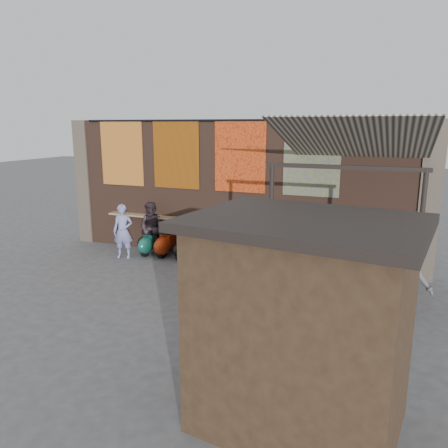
# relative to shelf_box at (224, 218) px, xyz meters

# --- Properties ---
(ground) EXTENTS (70.00, 70.00, 0.00)m
(ground) POSITION_rel_shelf_box_xyz_m (0.11, -2.30, -1.26)
(ground) COLOR #474749
(ground) RESTS_ON ground
(brick_wall) EXTENTS (10.00, 0.40, 4.00)m
(brick_wall) POSITION_rel_shelf_box_xyz_m (0.11, 0.40, 0.74)
(brick_wall) COLOR brown
(brick_wall) RESTS_ON ground
(pier_left) EXTENTS (0.50, 0.50, 4.00)m
(pier_left) POSITION_rel_shelf_box_xyz_m (-5.09, 0.40, 0.74)
(pier_left) COLOR #4C4238
(pier_left) RESTS_ON ground
(pier_right) EXTENTS (0.50, 0.50, 4.00)m
(pier_right) POSITION_rel_shelf_box_xyz_m (5.31, 0.40, 0.74)
(pier_right) COLOR #4C4238
(pier_right) RESTS_ON ground
(eating_counter) EXTENTS (8.00, 0.32, 0.05)m
(eating_counter) POSITION_rel_shelf_box_xyz_m (0.11, 0.03, -0.16)
(eating_counter) COLOR #9E7A51
(eating_counter) RESTS_ON brick_wall
(shelf_box) EXTENTS (0.64, 0.30, 0.27)m
(shelf_box) POSITION_rel_shelf_box_xyz_m (0.00, 0.00, 0.00)
(shelf_box) COLOR white
(shelf_box) RESTS_ON eating_counter
(tapestry_redgold) EXTENTS (1.50, 0.02, 2.00)m
(tapestry_redgold) POSITION_rel_shelf_box_xyz_m (-3.49, 0.18, 1.74)
(tapestry_redgold) COLOR maroon
(tapestry_redgold) RESTS_ON brick_wall
(tapestry_sun) EXTENTS (1.50, 0.02, 2.00)m
(tapestry_sun) POSITION_rel_shelf_box_xyz_m (-1.59, 0.18, 1.74)
(tapestry_sun) COLOR orange
(tapestry_sun) RESTS_ON brick_wall
(tapestry_orange) EXTENTS (1.50, 0.02, 2.00)m
(tapestry_orange) POSITION_rel_shelf_box_xyz_m (0.41, 0.18, 1.74)
(tapestry_orange) COLOR #E3541C
(tapestry_orange) RESTS_ON brick_wall
(tapestry_multi) EXTENTS (1.50, 0.02, 2.00)m
(tapestry_multi) POSITION_rel_shelf_box_xyz_m (2.41, 0.18, 1.74)
(tapestry_multi) COLOR navy
(tapestry_multi) RESTS_ON brick_wall
(hang_rail) EXTENTS (9.50, 0.06, 0.06)m
(hang_rail) POSITION_rel_shelf_box_xyz_m (0.11, 0.17, 2.72)
(hang_rail) COLOR black
(hang_rail) RESTS_ON brick_wall
(scooter_stool_0) EXTENTS (0.36, 0.80, 0.76)m
(scooter_stool_0) POSITION_rel_shelf_box_xyz_m (-2.30, -0.33, -0.88)
(scooter_stool_0) COLOR #175E4F
(scooter_stool_0) RESTS_ON ground
(scooter_stool_1) EXTENTS (0.39, 0.86, 0.82)m
(scooter_stool_1) POSITION_rel_shelf_box_xyz_m (-1.76, -0.26, -0.85)
(scooter_stool_1) COLOR #AE2C0D
(scooter_stool_1) RESTS_ON ground
(scooter_stool_2) EXTENTS (0.33, 0.72, 0.69)m
(scooter_stool_2) POSITION_rel_shelf_box_xyz_m (-1.19, -0.28, -0.92)
(scooter_stool_2) COLOR black
(scooter_stool_2) RESTS_ON ground
(scooter_stool_3) EXTENTS (0.38, 0.85, 0.81)m
(scooter_stool_3) POSITION_rel_shelf_box_xyz_m (-0.59, -0.35, -0.86)
(scooter_stool_3) COLOR #190D97
(scooter_stool_3) RESTS_ON ground
(scooter_stool_4) EXTENTS (0.32, 0.72, 0.68)m
(scooter_stool_4) POSITION_rel_shelf_box_xyz_m (0.01, -0.25, -0.92)
(scooter_stool_4) COLOR navy
(scooter_stool_4) RESTS_ON ground
(scooter_stool_5) EXTENTS (0.36, 0.80, 0.76)m
(scooter_stool_5) POSITION_rel_shelf_box_xyz_m (0.63, -0.28, -0.88)
(scooter_stool_5) COLOR black
(scooter_stool_5) RESTS_ON ground
(scooter_stool_6) EXTENTS (0.36, 0.80, 0.76)m
(scooter_stool_6) POSITION_rel_shelf_box_xyz_m (1.20, -0.27, -0.88)
(scooter_stool_6) COLOR #92470D
(scooter_stool_6) RESTS_ON ground
(scooter_stool_7) EXTENTS (0.37, 0.83, 0.79)m
(scooter_stool_7) POSITION_rel_shelf_box_xyz_m (1.80, -0.28, -0.87)
(scooter_stool_7) COLOR #0F510B
(scooter_stool_7) RESTS_ON ground
(scooter_stool_8) EXTENTS (0.40, 0.88, 0.84)m
(scooter_stool_8) POSITION_rel_shelf_box_xyz_m (2.39, -0.30, -0.84)
(scooter_stool_8) COLOR navy
(scooter_stool_8) RESTS_ON ground
(diner_left) EXTENTS (0.67, 0.54, 1.60)m
(diner_left) POSITION_rel_shelf_box_xyz_m (-2.83, -0.90, -0.46)
(diner_left) COLOR #8285BD
(diner_left) RESTS_ON ground
(diner_right) EXTENTS (0.88, 0.74, 1.62)m
(diner_right) POSITION_rel_shelf_box_xyz_m (-2.19, -0.30, -0.45)
(diner_right) COLOR #342830
(diner_right) RESTS_ON ground
(shopper_navy) EXTENTS (1.00, 0.72, 1.58)m
(shopper_navy) POSITION_rel_shelf_box_xyz_m (4.24, -1.93, -0.47)
(shopper_navy) COLOR black
(shopper_navy) RESTS_ON ground
(shopper_grey) EXTENTS (1.26, 0.93, 1.74)m
(shopper_grey) POSITION_rel_shelf_box_xyz_m (4.83, -2.17, -0.39)
(shopper_grey) COLOR #57595C
(shopper_grey) RESTS_ON ground
(shopper_tan) EXTENTS (0.90, 0.91, 1.59)m
(shopper_tan) POSITION_rel_shelf_box_xyz_m (2.88, -2.48, -0.47)
(shopper_tan) COLOR #847954
(shopper_tan) RESTS_ON ground
(market_stall) EXTENTS (2.68, 2.15, 2.66)m
(market_stall) POSITION_rel_shelf_box_xyz_m (3.58, -6.27, 0.07)
(market_stall) COLOR black
(market_stall) RESTS_ON ground
(stall_roof) EXTENTS (3.00, 2.46, 0.12)m
(stall_roof) POSITION_rel_shelf_box_xyz_m (3.58, -6.27, 1.46)
(stall_roof) COLOR black
(stall_roof) RESTS_ON market_stall
(stall_sign) EXTENTS (1.19, 0.20, 0.50)m
(stall_sign) POSITION_rel_shelf_box_xyz_m (3.71, -5.33, 0.67)
(stall_sign) COLOR gold
(stall_sign) RESTS_ON market_stall
(stall_shelf) EXTENTS (2.03, 0.37, 0.06)m
(stall_shelf) POSITION_rel_shelf_box_xyz_m (3.71, -5.33, -0.29)
(stall_shelf) COLOR #473321
(stall_shelf) RESTS_ON market_stall
(awning_canvas) EXTENTS (3.20, 3.28, 0.97)m
(awning_canvas) POSITION_rel_shelf_box_xyz_m (3.61, -1.40, 2.29)
(awning_canvas) COLOR beige
(awning_canvas) RESTS_ON brick_wall
(awning_ledger) EXTENTS (3.30, 0.08, 0.12)m
(awning_ledger) POSITION_rel_shelf_box_xyz_m (3.61, 0.19, 2.69)
(awning_ledger) COLOR #33261C
(awning_ledger) RESTS_ON brick_wall
(awning_header) EXTENTS (3.00, 0.08, 0.08)m
(awning_header) POSITION_rel_shelf_box_xyz_m (3.61, -2.90, 1.82)
(awning_header) COLOR black
(awning_header) RESTS_ON awning_post_left
(awning_post_left) EXTENTS (0.09, 0.09, 3.10)m
(awning_post_left) POSITION_rel_shelf_box_xyz_m (2.21, -2.90, 0.29)
(awning_post_left) COLOR black
(awning_post_left) RESTS_ON ground
(awning_post_right) EXTENTS (0.09, 0.09, 3.10)m
(awning_post_right) POSITION_rel_shelf_box_xyz_m (5.01, -2.90, 0.29)
(awning_post_right) COLOR black
(awning_post_right) RESTS_ON ground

